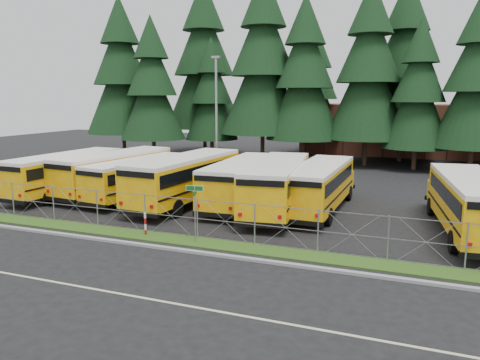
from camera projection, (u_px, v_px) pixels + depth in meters
name	position (u px, v px, depth m)	size (l,w,h in m)	color
ground	(224.00, 235.00, 23.73)	(120.00, 120.00, 0.00)	black
curb	(197.00, 252.00, 20.88)	(50.00, 0.25, 0.12)	gray
grass_verge	(210.00, 244.00, 22.17)	(50.00, 1.40, 0.06)	#264E16
road_lane_line	(134.00, 296.00, 16.40)	(50.00, 0.12, 0.01)	beige
chainlink_fence	(216.00, 220.00, 22.64)	(44.00, 0.10, 2.00)	#93969B
brick_building	(396.00, 129.00, 57.73)	(22.00, 10.00, 6.00)	brown
bus_0	(70.00, 174.00, 33.26)	(2.65, 11.23, 2.95)	orange
bus_1	(118.00, 173.00, 33.51)	(2.71, 11.49, 3.01)	orange
bus_2	(143.00, 179.00, 32.01)	(2.47, 10.48, 2.75)	orange
bus_3	(189.00, 180.00, 30.40)	(2.84, 12.05, 3.16)	orange
bus_4	(244.00, 183.00, 30.08)	(2.62, 11.10, 2.91)	orange
bus_5	(278.00, 186.00, 28.37)	(2.78, 11.79, 3.09)	orange
bus_6	(321.00, 187.00, 28.49)	(2.63, 11.13, 2.92)	orange
bus_east	(468.00, 205.00, 23.54)	(2.72, 11.52, 3.02)	orange
street_sign	(195.00, 202.00, 21.99)	(0.83, 0.55, 2.81)	#93969B
striped_bollard	(145.00, 224.00, 23.50)	(0.11, 0.11, 1.20)	#B20C0C
light_standard	(216.00, 114.00, 38.43)	(0.70, 0.35, 10.14)	#93969B
conifer_0	(121.00, 77.00, 54.13)	(8.27, 8.27, 18.29)	black
conifer_1	(152.00, 89.00, 50.87)	(7.04, 7.04, 15.57)	black
conifer_2	(212.00, 98.00, 53.90)	(6.15, 6.15, 13.61)	black
conifer_3	(263.00, 67.00, 49.96)	(9.09, 9.09, 20.09)	black
conifer_4	(304.00, 80.00, 47.87)	(7.77, 7.77, 17.19)	black
conifer_5	(369.00, 74.00, 46.39)	(8.29, 8.29, 18.32)	black
conifer_6	(418.00, 95.00, 43.71)	(6.42, 6.42, 14.19)	black
conifer_7	(477.00, 83.00, 41.20)	(7.34, 7.34, 16.24)	black
conifer_10	(204.00, 67.00, 57.28)	(9.50, 9.50, 21.01)	black
conifer_11	(316.00, 93.00, 56.25)	(6.62, 6.62, 14.65)	black
conifer_12	(404.00, 70.00, 49.07)	(8.74, 8.74, 19.32)	black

